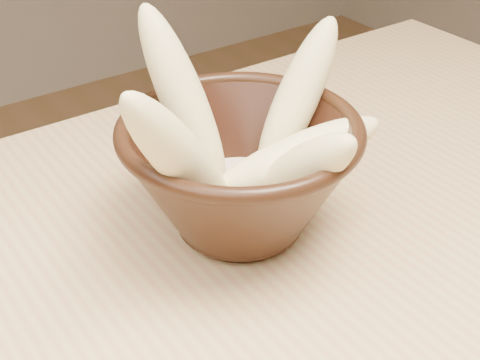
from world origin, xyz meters
The scene contains 7 objects.
bowl centered at (0.10, 0.13, 0.81)m, with size 0.19×0.19×0.10m.
milk_puddle centered at (0.10, 0.13, 0.78)m, with size 0.11×0.11×0.01m, color beige.
banana_upright centered at (0.08, 0.17, 0.86)m, with size 0.04×0.04×0.16m, color #DBCA81.
banana_left centered at (0.03, 0.11, 0.86)m, with size 0.04×0.04×0.16m, color #DBCA81.
banana_right centered at (0.16, 0.14, 0.85)m, with size 0.04×0.04×0.15m, color #DBCA81.
banana_across centered at (0.13, 0.10, 0.83)m, with size 0.04×0.04×0.15m, color #DBCA81.
banana_front centered at (0.11, 0.07, 0.83)m, with size 0.04×0.04×0.13m, color #DBCA81.
Camera 1 is at (-0.16, -0.24, 1.10)m, focal length 50.00 mm.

